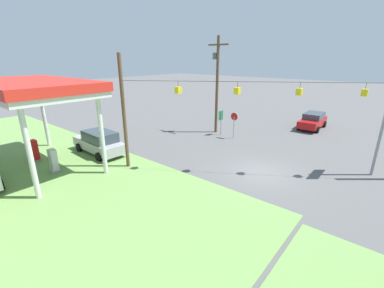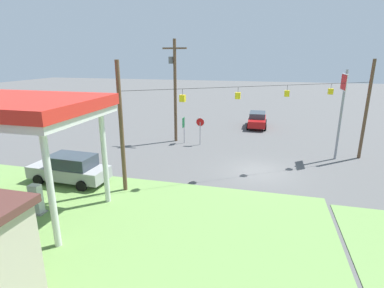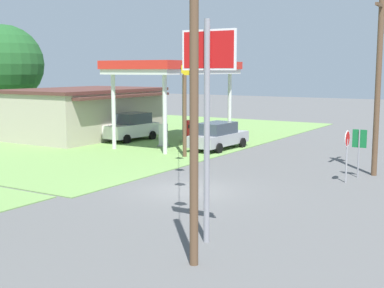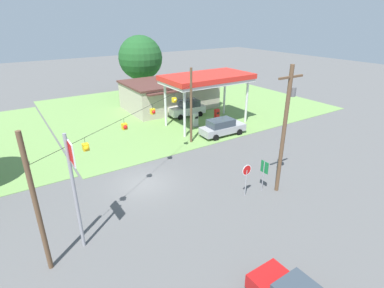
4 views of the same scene
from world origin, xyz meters
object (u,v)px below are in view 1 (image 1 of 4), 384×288
Objects in this scene: fuel_pump_near at (54,161)px; car_on_crossroad at (313,120)px; route_sign at (221,118)px; gas_station_canopy at (30,89)px; stop_sign_roadside at (234,120)px; car_at_pumps_front at (99,142)px; utility_pole_main at (217,81)px; fuel_pump_far at (35,151)px.

car_on_crossroad reaches higher than fuel_pump_near.
route_sign reaches higher than car_on_crossroad.
stop_sign_roadside is at bearing -115.59° from gas_station_canopy.
car_at_pumps_front reaches higher than car_on_crossroad.
stop_sign_roadside is at bearing -110.24° from fuel_pump_near.
fuel_pump_near is at bearing 104.40° from car_at_pumps_front.
utility_pole_main reaches higher than route_sign.
route_sign is (6.26, 8.37, 0.84)m from car_on_crossroad.
utility_pole_main reaches higher than car_on_crossroad.
stop_sign_roadside reaches higher than fuel_pump_near.
stop_sign_roadside is 1.04× the size of route_sign.
gas_station_canopy is at bearing 74.15° from utility_pole_main.
fuel_pump_far is 0.67× the size of route_sign.
fuel_pump_far is 16.60m from utility_pole_main.
gas_station_canopy reaches higher than fuel_pump_near.
car_on_crossroad is at bearing -132.84° from utility_pole_main.
utility_pole_main reaches higher than fuel_pump_near.
gas_station_canopy reaches higher than car_on_crossroad.
stop_sign_roadside reaches higher than car_at_pumps_front.
fuel_pump_far is at bearing 61.79° from car_at_pumps_front.
gas_station_canopy is 4.04× the size of stop_sign_roadside.
fuel_pump_near is 15.17m from stop_sign_roadside.
car_on_crossroad is 11.49m from utility_pole_main.
route_sign reaches higher than fuel_pump_far.
fuel_pump_near is 3.13m from fuel_pump_far.
fuel_pump_near and fuel_pump_far have the same top height.
fuel_pump_far is at bearing -0.06° from gas_station_canopy.
route_sign reaches higher than fuel_pump_near.
stop_sign_roadside is at bearing -118.30° from car_at_pumps_front.
gas_station_canopy reaches higher than fuel_pump_far.
gas_station_canopy is 2.13× the size of car_on_crossroad.
gas_station_canopy reaches higher than stop_sign_roadside.
utility_pole_main is at bearing -105.85° from gas_station_canopy.
stop_sign_roadside is at bearing 164.36° from utility_pole_main.
fuel_pump_far is 0.64× the size of stop_sign_roadside.
stop_sign_roadside is 0.27× the size of utility_pole_main.
stop_sign_roadside is at bearing -120.50° from fuel_pump_far.
gas_station_canopy reaches higher than route_sign.
utility_pole_main is (7.25, 7.82, 4.29)m from car_on_crossroad.
route_sign is at bearing 174.11° from stop_sign_roadside.
route_sign is (-5.23, -14.36, -3.67)m from gas_station_canopy.
stop_sign_roadside is at bearing 174.11° from route_sign.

